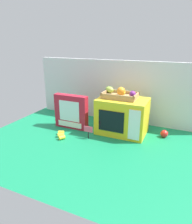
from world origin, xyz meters
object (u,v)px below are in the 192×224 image
object	(u,v)px
cookie_set_box	(71,112)
loose_toy_apple	(164,134)
toy_microwave	(122,116)
price_sign	(88,131)
food_groups_crate	(120,94)
loose_toy_banana	(61,135)

from	to	relation	value
cookie_set_box	loose_toy_apple	distance (m)	0.78
toy_microwave	price_sign	distance (m)	0.30
toy_microwave	loose_toy_apple	bearing A→B (deg)	8.81
toy_microwave	loose_toy_apple	world-z (taller)	toy_microwave
food_groups_crate	loose_toy_banana	distance (m)	0.56
price_sign	loose_toy_apple	bearing A→B (deg)	26.45
loose_toy_banana	loose_toy_apple	xyz separation A→B (m)	(0.74, 0.33, 0.01)
price_sign	loose_toy_banana	xyz separation A→B (m)	(-0.21, -0.06, -0.05)
cookie_set_box	price_sign	distance (m)	0.27
loose_toy_apple	food_groups_crate	bearing A→B (deg)	-175.30
food_groups_crate	cookie_set_box	world-z (taller)	food_groups_crate
cookie_set_box	loose_toy_apple	size ratio (longest dim) A/B	5.03
price_sign	loose_toy_banana	distance (m)	0.22
food_groups_crate	loose_toy_banana	xyz separation A→B (m)	(-0.37, -0.30, -0.30)
price_sign	cookie_set_box	bearing A→B (deg)	149.65
food_groups_crate	loose_toy_banana	world-z (taller)	food_groups_crate
price_sign	loose_toy_apple	size ratio (longest dim) A/B	1.71
food_groups_crate	loose_toy_apple	distance (m)	0.46
toy_microwave	food_groups_crate	bearing A→B (deg)	148.72
food_groups_crate	price_sign	bearing A→B (deg)	-125.26
cookie_set_box	loose_toy_banana	distance (m)	0.23
loose_toy_apple	loose_toy_banana	bearing A→B (deg)	-156.11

